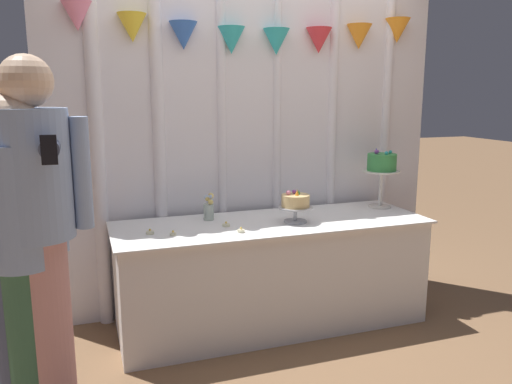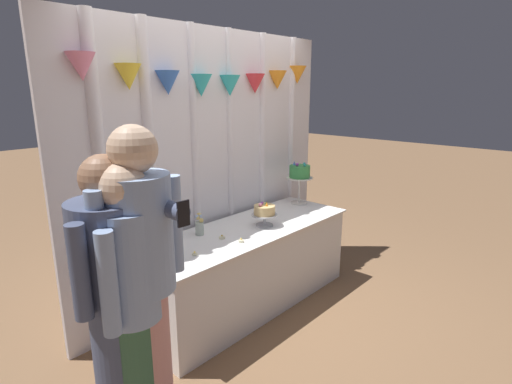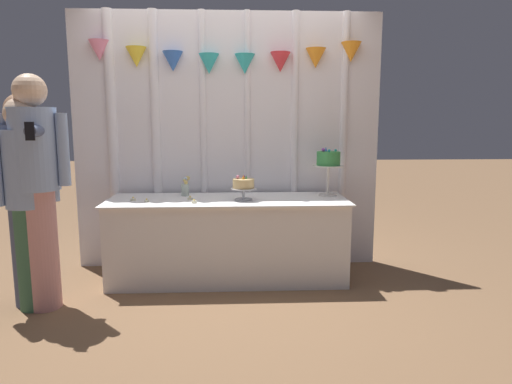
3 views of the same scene
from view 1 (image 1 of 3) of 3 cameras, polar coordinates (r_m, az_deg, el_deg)
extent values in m
plane|color=#846042|center=(3.57, 2.33, -15.09)|extent=(24.00, 24.00, 0.00)
cube|color=white|center=(3.72, -0.50, 5.35)|extent=(2.89, 0.04, 2.41)
cylinder|color=white|center=(3.51, -17.36, 4.49)|extent=(0.10, 0.10, 2.41)
cylinder|color=white|center=(3.54, -10.77, 4.86)|extent=(0.09, 0.09, 2.41)
cylinder|color=white|center=(3.63, -3.81, 5.18)|extent=(0.06, 0.06, 2.41)
cylinder|color=white|center=(3.76, 2.34, 5.40)|extent=(0.06, 0.06, 2.41)
cylinder|color=white|center=(3.95, 8.45, 5.56)|extent=(0.07, 0.07, 2.41)
cylinder|color=white|center=(4.19, 14.23, 5.66)|extent=(0.07, 0.07, 2.41)
cone|color=pink|center=(3.48, -19.41, 18.10)|extent=(0.19, 0.19, 0.18)
cone|color=yellow|center=(3.49, -13.70, 17.45)|extent=(0.19, 0.19, 0.18)
cone|color=blue|center=(3.54, -8.13, 16.95)|extent=(0.19, 0.19, 0.18)
cone|color=#2DB2B7|center=(3.61, -2.78, 16.62)|extent=(0.19, 0.19, 0.18)
cone|color=#2DB2B7|center=(3.72, 2.29, 16.46)|extent=(0.19, 0.19, 0.18)
cone|color=#DB333D|center=(3.85, 7.05, 16.49)|extent=(0.19, 0.19, 0.18)
cone|color=orange|center=(4.01, 11.47, 16.68)|extent=(0.19, 0.19, 0.18)
cone|color=orange|center=(4.19, 15.56, 17.03)|extent=(0.19, 0.19, 0.18)
cube|color=white|center=(3.52, 1.78, -9.19)|extent=(2.05, 0.66, 0.71)
cube|color=white|center=(3.41, 1.81, -3.44)|extent=(2.10, 0.71, 0.01)
cylinder|color=#B2B2B7|center=(3.40, 4.41, -3.29)|extent=(0.15, 0.15, 0.01)
cylinder|color=#B2B2B7|center=(3.38, 4.43, -2.50)|extent=(0.02, 0.02, 0.08)
cylinder|color=#B2B2B7|center=(3.37, 4.44, -1.73)|extent=(0.23, 0.23, 0.01)
cylinder|color=#DBB775|center=(3.36, 4.45, -0.98)|extent=(0.19, 0.19, 0.08)
cone|color=green|center=(3.36, 4.81, -0.01)|extent=(0.02, 0.02, 0.03)
sphere|color=purple|center=(3.38, 4.30, 0.03)|extent=(0.03, 0.03, 0.03)
sphere|color=pink|center=(3.34, 3.65, -0.07)|extent=(0.03, 0.03, 0.03)
cone|color=orange|center=(3.33, 4.63, -0.05)|extent=(0.03, 0.03, 0.04)
cylinder|color=silver|center=(3.93, 13.69, -1.60)|extent=(0.17, 0.17, 0.01)
cylinder|color=silver|center=(3.90, 13.78, 0.33)|extent=(0.02, 0.02, 0.26)
cylinder|color=silver|center=(3.88, 13.87, 2.27)|extent=(0.27, 0.27, 0.01)
cylinder|color=#388E47|center=(3.87, 13.92, 3.26)|extent=(0.21, 0.21, 0.12)
sphere|color=#2DB2B7|center=(3.89, 14.82, 4.36)|extent=(0.03, 0.03, 0.03)
cone|color=blue|center=(3.91, 13.31, 4.57)|extent=(0.03, 0.03, 0.04)
sphere|color=purple|center=(3.83, 13.37, 4.41)|extent=(0.03, 0.03, 0.03)
sphere|color=#2DB2B7|center=(3.80, 14.41, 4.25)|extent=(0.03, 0.03, 0.03)
cylinder|color=#B2C1B2|center=(3.45, -5.32, -2.24)|extent=(0.07, 0.07, 0.11)
sphere|color=#E5C666|center=(3.46, -5.09, -0.44)|extent=(0.04, 0.04, 0.04)
sphere|color=#E5C666|center=(3.42, -5.11, -1.13)|extent=(0.04, 0.04, 0.04)
sphere|color=silver|center=(3.45, -5.51, -0.62)|extent=(0.04, 0.04, 0.04)
sphere|color=silver|center=(3.42, -5.13, -0.51)|extent=(0.02, 0.02, 0.02)
sphere|color=#E5C666|center=(3.44, -5.46, -0.78)|extent=(0.03, 0.03, 0.03)
cylinder|color=beige|center=(3.17, -11.79, -4.49)|extent=(0.05, 0.05, 0.02)
sphere|color=#F9CC4C|center=(3.17, -11.80, -4.16)|extent=(0.01, 0.01, 0.01)
cylinder|color=beige|center=(3.12, -9.28, -4.68)|extent=(0.04, 0.04, 0.01)
sphere|color=#F9CC4C|center=(3.12, -9.29, -4.38)|extent=(0.01, 0.01, 0.01)
cylinder|color=beige|center=(3.29, -3.37, -3.72)|extent=(0.05, 0.05, 0.02)
sphere|color=#F9CC4C|center=(3.28, -3.38, -3.42)|extent=(0.01, 0.01, 0.01)
cylinder|color=beige|center=(3.14, -1.69, -4.39)|extent=(0.05, 0.05, 0.02)
sphere|color=#F9CC4C|center=(3.14, -1.69, -4.05)|extent=(0.01, 0.01, 0.01)
cylinder|color=#4C5675|center=(2.84, -24.67, -13.60)|extent=(0.37, 0.37, 0.88)
cylinder|color=#4C5675|center=(2.64, -25.88, 0.25)|extent=(0.51, 0.51, 0.51)
sphere|color=#A37556|center=(2.61, -26.56, 8.20)|extent=(0.23, 0.23, 0.23)
cylinder|color=#4C5675|center=(2.49, -21.94, 4.94)|extent=(0.08, 0.45, 0.08)
cube|color=black|center=(2.26, -22.18, 4.39)|extent=(0.06, 0.01, 0.12)
cylinder|color=#D6938E|center=(2.75, -22.39, -13.90)|extent=(0.24, 0.24, 0.91)
cylinder|color=#93ADD6|center=(2.53, -23.64, 1.81)|extent=(0.34, 0.34, 0.60)
sphere|color=beige|center=(2.51, -24.40, 11.27)|extent=(0.24, 0.24, 0.24)
cube|color=#664C84|center=(2.38, -23.96, 1.98)|extent=(0.04, 0.01, 0.38)
cylinder|color=#93ADD6|center=(2.52, -18.92, 2.01)|extent=(0.08, 0.08, 0.53)
cylinder|color=#3D6B4C|center=(2.77, -23.88, -15.26)|extent=(0.29, 0.29, 0.78)
cylinder|color=#93ADD6|center=(2.55, -25.07, -1.49)|extent=(0.40, 0.40, 0.57)
sphere|color=beige|center=(2.51, -25.82, 7.41)|extent=(0.23, 0.23, 0.23)
cylinder|color=#93ADD6|center=(2.64, -21.41, -0.97)|extent=(0.08, 0.08, 0.50)
camera|label=2|loc=(1.48, -77.59, 15.43)|focal=28.14mm
camera|label=3|loc=(1.56, 106.32, -8.78)|focal=32.39mm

